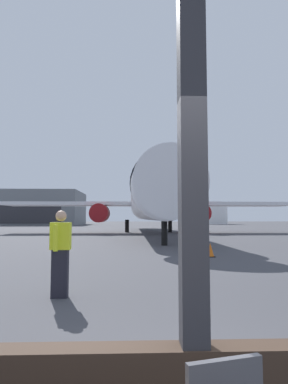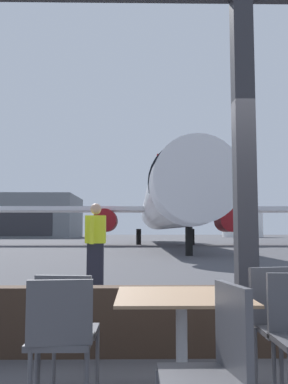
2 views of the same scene
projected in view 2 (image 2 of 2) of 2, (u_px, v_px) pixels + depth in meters
ground_plane at (148, 243)px, 43.96m from camera, size 220.00×220.00×0.00m
window_frame at (245, 214)px, 4.26m from camera, size 8.12×0.24×3.84m
dining_table at (182, 335)px, 2.96m from camera, size 0.90×0.90×0.75m
cafe_chair_window_right at (281, 317)px, 3.24m from camera, size 0.47×0.47×0.91m
cafe_chair_aisle_left at (60, 334)px, 2.70m from camera, size 0.42×0.42×0.89m
cafe_chair_aisle_right at (67, 324)px, 3.06m from camera, size 0.43×0.43×0.88m
cafe_chair_side_extra at (215, 360)px, 2.14m from camera, size 0.44×0.44×0.92m
airplane at (167, 205)px, 36.06m from camera, size 30.68×37.25×10.38m
ground_crew_worker at (95, 246)px, 8.49m from camera, size 0.40×0.56×1.74m
traffic_cone at (245, 257)px, 15.23m from camera, size 0.36×0.36×0.57m
distant_hangar at (26, 217)px, 82.06m from camera, size 19.21×17.93×7.87m
fuel_storage_tank at (242, 223)px, 88.47m from camera, size 8.27×8.27×5.76m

